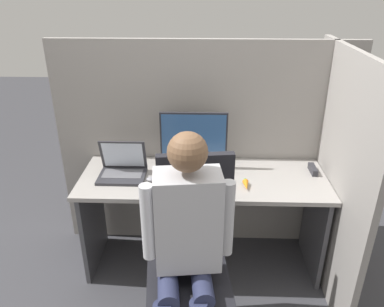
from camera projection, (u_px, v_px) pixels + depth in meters
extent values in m
plane|color=#3D3D42|center=(202.00, 291.00, 2.63)|extent=(12.00, 12.00, 0.00)
cube|color=gray|center=(204.00, 149.00, 2.84)|extent=(2.20, 0.04, 1.63)
cube|color=gray|center=(336.00, 176.00, 2.47)|extent=(0.04, 1.22, 1.63)
cube|color=#9E9993|center=(203.00, 179.00, 2.58)|extent=(1.70, 0.60, 0.03)
cube|color=#4C4C51|center=(93.00, 221.00, 2.77)|extent=(0.03, 0.51, 0.72)
cube|color=#4C4C51|center=(314.00, 226.00, 2.72)|extent=(0.03, 0.51, 0.72)
cube|color=white|center=(194.00, 164.00, 2.70)|extent=(0.36, 0.25, 0.05)
cylinder|color=#232328|center=(194.00, 160.00, 2.68)|extent=(0.18, 0.18, 0.01)
cylinder|color=#232328|center=(194.00, 156.00, 2.67)|extent=(0.04, 0.04, 0.04)
cube|color=#232328|center=(194.00, 134.00, 2.60)|extent=(0.47, 0.02, 0.32)
cube|color=#2D5184|center=(194.00, 135.00, 2.59)|extent=(0.45, 0.00, 0.30)
cube|color=#2D2D33|center=(122.00, 176.00, 2.56)|extent=(0.32, 0.24, 0.02)
cube|color=#5B5B60|center=(123.00, 174.00, 2.57)|extent=(0.27, 0.13, 0.00)
cube|color=#2D2D33|center=(123.00, 155.00, 2.59)|extent=(0.32, 0.07, 0.23)
cube|color=silver|center=(123.00, 155.00, 2.58)|extent=(0.28, 0.06, 0.20)
ellipsoid|color=gray|center=(151.00, 179.00, 2.52)|extent=(0.07, 0.05, 0.03)
cube|color=#2D2D33|center=(313.00, 169.00, 2.63)|extent=(0.04, 0.14, 0.04)
cone|color=orange|center=(246.00, 185.00, 2.43)|extent=(0.04, 0.10, 0.04)
cylinder|color=green|center=(245.00, 181.00, 2.49)|extent=(0.02, 0.02, 0.02)
cube|color=black|center=(188.00, 282.00, 2.10)|extent=(0.51, 0.51, 0.07)
cube|color=black|center=(195.00, 203.00, 2.18)|extent=(0.44, 0.10, 0.64)
cylinder|color=#282D4C|center=(168.00, 284.00, 1.96)|extent=(0.14, 0.29, 0.11)
cylinder|color=#282D4C|center=(202.00, 282.00, 1.98)|extent=(0.14, 0.29, 0.11)
cube|color=#B2B2B7|center=(188.00, 221.00, 1.92)|extent=(0.36, 0.24, 0.55)
sphere|color=brown|center=(188.00, 152.00, 1.75)|extent=(0.20, 0.20, 0.20)
cylinder|color=#B2B2B7|center=(148.00, 223.00, 1.90)|extent=(0.07, 0.07, 0.44)
cylinder|color=#B2B2B7|center=(227.00, 219.00, 1.94)|extent=(0.07, 0.07, 0.44)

